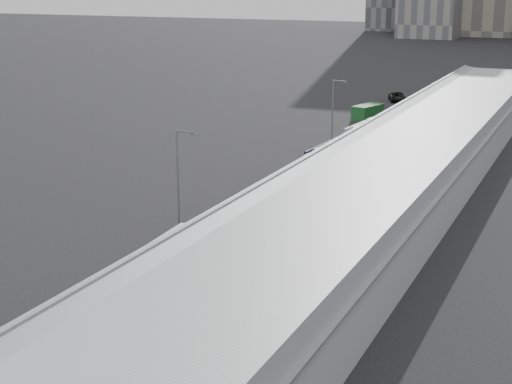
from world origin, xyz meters
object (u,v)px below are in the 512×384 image
Objects in this scene: bus_9 at (440,94)px; street_lamp_far at (334,106)px; bus_3 at (246,221)px; bus_5 at (336,158)px; bus_2 at (158,275)px; bus_8 at (417,107)px; suv at (397,97)px; bus_7 at (398,121)px; bus_6 at (370,135)px; bus_1 at (39,353)px; shipping_container at (368,112)px; street_lamp_near at (179,173)px; bus_4 at (302,183)px.

street_lamp_far is (-6.78, -41.41, 3.39)m from bus_9.
bus_3 is 1.01× the size of bus_5.
bus_2 reaches higher than bus_3.
bus_5 is at bearing -93.90° from bus_9.
bus_8 reaches higher than suv.
bus_6 is at bearing -95.83° from bus_7.
bus_1 is 92.53m from shipping_container.
street_lamp_far is at bearing 90.30° from street_lamp_near.
street_lamp_far is at bearing -109.80° from suv.
street_lamp_near reaches higher than bus_6.
bus_2 is at bearing -95.56° from bus_3.
bus_3 is 1.03× the size of bus_4.
bus_5 is at bearing 78.44° from street_lamp_near.
bus_2 is 1.04× the size of bus_4.
suv is (-1.05, 40.89, -4.25)m from street_lamp_far.
bus_4 is at bearing -105.17° from suv.
bus_7 is at bearing 85.91° from bus_3.
suv is at bearing 90.83° from bus_3.
bus_6 is (-0.21, 15.32, -0.03)m from bus_5.
street_lamp_far is at bearing -102.41° from bus_9.
bus_5 reaches higher than bus_7.
bus_2 is 70.57m from bus_7.
street_lamp_near is at bearing -89.70° from street_lamp_far.
bus_3 is 64.60m from shipping_container.
bus_1 is 83.96m from bus_7.
street_lamp_near reaches higher than bus_2.
bus_3 is 1.50× the size of street_lamp_far.
bus_3 is 2.16× the size of shipping_container.
bus_9 is at bearing -17.42° from suv.
bus_7 is 14.86m from bus_8.
street_lamp_far is (-5.78, 1.27, 3.54)m from bus_6.
bus_2 is at bearing -83.75° from street_lamp_far.
bus_7 is 56.64m from street_lamp_near.
bus_8 is at bearing 85.96° from bus_4.
shipping_container is at bearing 92.24° from bus_3.
bus_2 is at bearing -106.96° from suv.
bus_1 is 72.88m from street_lamp_far.
bus_4 reaches higher than bus_1.
bus_1 reaches higher than suv.
bus_1 is at bearing -94.48° from bus_4.
bus_9 reaches higher than bus_7.
suv is at bearing 99.22° from bus_1.
bus_2 reaches higher than suv.
bus_4 is at bearing -83.37° from bus_5.
bus_7 is 13.64m from street_lamp_far.
bus_9 reaches higher than bus_6.
bus_7 is 2.00× the size of shipping_container.
bus_3 is at bearing 2.55° from street_lamp_near.
bus_3 is (0.30, 28.09, 0.06)m from bus_1.
bus_5 reaches higher than bus_4.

